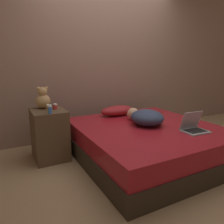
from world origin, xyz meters
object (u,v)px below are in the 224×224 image
object	(u,v)px
teddy_bear	(43,99)
person_lying	(145,117)
laptop	(194,127)
bottle_amber	(48,108)
bottle_blue	(50,109)
pillow	(117,111)
bottle_red	(55,107)

from	to	relation	value
teddy_bear	person_lying	bearing A→B (deg)	-28.59
laptop	bottle_amber	xyz separation A→B (m)	(-1.48, 0.98, 0.20)
person_lying	bottle_blue	xyz separation A→B (m)	(-1.17, 0.31, 0.17)
pillow	person_lying	world-z (taller)	person_lying
person_lying	teddy_bear	bearing A→B (deg)	147.56
bottle_red	pillow	bearing A→B (deg)	5.27
pillow	bottle_red	world-z (taller)	bottle_red
bottle_blue	bottle_red	bearing A→B (deg)	62.27
person_lying	laptop	world-z (taller)	laptop
person_lying	bottle_blue	bearing A→B (deg)	161.44
pillow	teddy_bear	distance (m)	1.12
pillow	person_lying	bearing A→B (deg)	-81.91
person_lying	bottle_red	xyz separation A→B (m)	(-1.06, 0.52, 0.15)
teddy_bear	bottle_amber	distance (m)	0.19
bottle_blue	bottle_red	xyz separation A→B (m)	(0.11, 0.21, -0.02)
pillow	bottle_red	xyz separation A→B (m)	(-0.97, -0.09, 0.17)
bottle_red	teddy_bear	bearing A→B (deg)	134.51
teddy_bear	bottle_red	bearing A→B (deg)	-45.49
bottle_amber	bottle_blue	xyz separation A→B (m)	(-0.02, -0.16, 0.01)
bottle_amber	bottle_red	world-z (taller)	bottle_amber
pillow	bottle_blue	xyz separation A→B (m)	(-1.08, -0.30, 0.19)
person_lying	bottle_blue	size ratio (longest dim) A/B	5.98
bottle_blue	laptop	bearing A→B (deg)	-28.70
person_lying	bottle_red	bearing A→B (deg)	150.00
person_lying	laptop	xyz separation A→B (m)	(0.33, -0.51, -0.05)
teddy_bear	bottle_red	world-z (taller)	teddy_bear
person_lying	teddy_bear	distance (m)	1.36
person_lying	bottle_blue	world-z (taller)	bottle_blue
teddy_bear	bottle_blue	size ratio (longest dim) A/B	2.72
pillow	person_lying	xyz separation A→B (m)	(0.09, -0.61, 0.02)
laptop	bottle_amber	bearing A→B (deg)	149.70
teddy_bear	bottle_red	xyz separation A→B (m)	(0.12, -0.12, -0.09)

